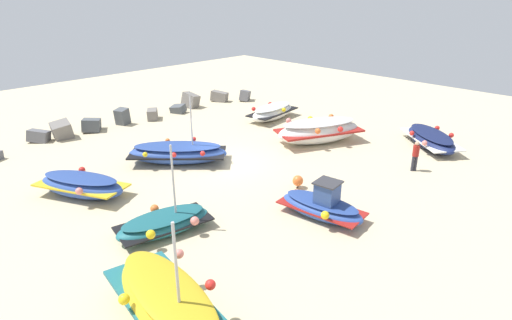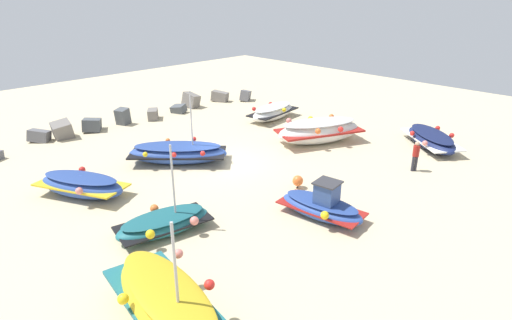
% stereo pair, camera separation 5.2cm
% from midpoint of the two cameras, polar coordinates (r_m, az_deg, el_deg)
% --- Properties ---
extents(ground_plane, '(54.33, 54.33, 0.00)m').
position_cam_midpoint_polar(ground_plane, '(22.95, -3.98, -0.42)').
color(ground_plane, beige).
extents(fishing_boat_0, '(4.38, 2.32, 0.99)m').
position_cam_midpoint_polar(fishing_boat_0, '(30.48, 2.32, 6.42)').
color(fishing_boat_0, white).
rests_on(fishing_boat_0, ground_plane).
extents(fishing_boat_1, '(1.94, 3.80, 1.64)m').
position_cam_midpoint_polar(fishing_boat_1, '(17.70, 8.82, -6.07)').
color(fishing_boat_1, '#2D4C9E').
rests_on(fishing_boat_1, ground_plane).
extents(fishing_boat_2, '(4.20, 4.66, 0.97)m').
position_cam_midpoint_polar(fishing_boat_2, '(27.10, 22.29, 2.59)').
color(fishing_boat_2, navy).
rests_on(fishing_boat_2, ground_plane).
extents(fishing_boat_3, '(3.42, 4.54, 1.06)m').
position_cam_midpoint_polar(fishing_boat_3, '(20.74, -22.11, -3.06)').
color(fishing_boat_3, '#2D4C9E').
rests_on(fishing_boat_3, ground_plane).
extents(fishing_boat_4, '(5.67, 4.06, 1.38)m').
position_cam_midpoint_polar(fishing_boat_4, '(26.00, 8.46, 3.90)').
color(fishing_boat_4, white).
rests_on(fishing_boat_4, ground_plane).
extents(fishing_boat_5, '(5.07, 5.06, 3.88)m').
position_cam_midpoint_polar(fishing_boat_5, '(23.19, -10.26, 0.98)').
color(fishing_boat_5, '#2D4C9E').
rests_on(fishing_boat_5, ground_plane).
extents(fishing_boat_6, '(2.75, 5.42, 3.67)m').
position_cam_midpoint_polar(fishing_boat_6, '(12.53, -11.44, -18.47)').
color(fishing_boat_6, gold).
rests_on(fishing_boat_6, ground_plane).
extents(fishing_boat_7, '(3.92, 2.30, 3.48)m').
position_cam_midpoint_polar(fishing_boat_7, '(16.89, -12.07, -8.18)').
color(fishing_boat_7, '#1E6670').
rests_on(fishing_boat_7, ground_plane).
extents(person_walking, '(0.32, 0.32, 1.59)m').
position_cam_midpoint_polar(person_walking, '(23.07, 20.54, 0.73)').
color(person_walking, '#2D2D38').
rests_on(person_walking, ground_plane).
extents(breakwater_rocks, '(21.94, 2.84, 1.36)m').
position_cam_midpoint_polar(breakwater_rocks, '(30.74, -16.51, 5.41)').
color(breakwater_rocks, slate).
rests_on(breakwater_rocks, ground_plane).
extents(mooring_buoy_0, '(0.50, 0.50, 0.62)m').
position_cam_midpoint_polar(mooring_buoy_0, '(20.07, 5.65, -2.77)').
color(mooring_buoy_0, '#3F3F42').
rests_on(mooring_buoy_0, ground_plane).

